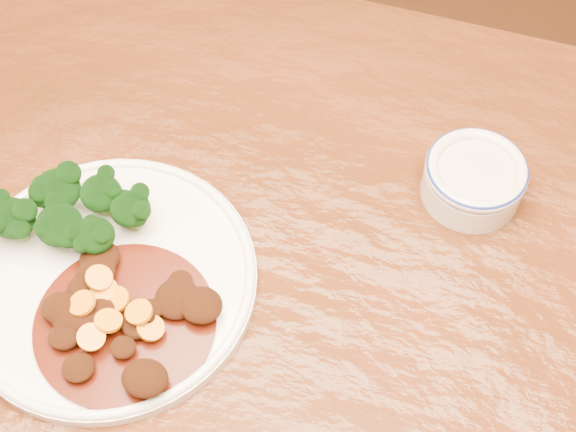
# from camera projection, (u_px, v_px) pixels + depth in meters

# --- Properties ---
(dining_table) EXTENTS (1.54, 0.97, 0.75)m
(dining_table) POSITION_uv_depth(u_px,v_px,m) (294.00, 327.00, 0.90)
(dining_table) COLOR #54210E
(dining_table) RESTS_ON ground
(dinner_plate) EXTENTS (0.31, 0.31, 0.02)m
(dinner_plate) POSITION_uv_depth(u_px,v_px,m) (109.00, 279.00, 0.83)
(dinner_plate) COLOR white
(dinner_plate) RESTS_ON dining_table
(broccoli_florets) EXTENTS (0.16, 0.10, 0.05)m
(broccoli_florets) POSITION_uv_depth(u_px,v_px,m) (65.00, 212.00, 0.83)
(broccoli_florets) COLOR #7C994F
(broccoli_florets) RESTS_ON dinner_plate
(mince_stew) EXTENTS (0.18, 0.18, 0.03)m
(mince_stew) POSITION_uv_depth(u_px,v_px,m) (120.00, 313.00, 0.79)
(mince_stew) COLOR #3F1106
(mince_stew) RESTS_ON dinner_plate
(dip_bowl) EXTENTS (0.11, 0.11, 0.05)m
(dip_bowl) POSITION_uv_depth(u_px,v_px,m) (474.00, 178.00, 0.88)
(dip_bowl) COLOR beige
(dip_bowl) RESTS_ON dining_table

